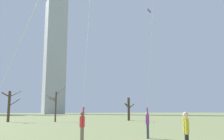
{
  "coord_description": "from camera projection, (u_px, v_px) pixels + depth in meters",
  "views": [
    {
      "loc": [
        -7.5,
        -8.91,
        1.65
      ],
      "look_at": [
        0.0,
        6.0,
        4.4
      ],
      "focal_mm": 40.04,
      "sensor_mm": 36.0,
      "label": 1
    }
  ],
  "objects": [
    {
      "name": "distant_kite_high_overhead_purple",
      "position": [
        150.0,
        24.0,
        34.8
      ],
      "size": [
        1.9,
        1.7,
        15.91
      ],
      "color": "purple",
      "rests_on": "ground"
    },
    {
      "name": "skyline_tall_tower",
      "position": [
        55.0,
        56.0,
        142.82
      ],
      "size": [
        11.19,
        8.99,
        70.85
      ],
      "color": "#B2B2B7",
      "rests_on": "ground"
    },
    {
      "name": "bare_tree_leftmost",
      "position": [
        56.0,
        105.0,
        38.42
      ],
      "size": [
        2.45,
        2.45,
        5.34
      ],
      "color": "#4C3828",
      "rests_on": "ground"
    },
    {
      "name": "bare_tree_rightmost",
      "position": [
        129.0,
        109.0,
        43.89
      ],
      "size": [
        1.74,
        1.88,
        4.0
      ],
      "color": "#423326",
      "rests_on": "ground"
    },
    {
      "name": "kite_flyer_midfield_right_teal",
      "position": [
        150.0,
        85.0,
        14.75
      ],
      "size": [
        3.93,
        8.33,
        21.49
      ],
      "color": "#33384C",
      "rests_on": "ground"
    },
    {
      "name": "bystander_watching_nearby",
      "position": [
        186.0,
        131.0,
        9.26
      ],
      "size": [
        0.37,
        0.41,
        1.62
      ],
      "color": "black",
      "rests_on": "ground"
    },
    {
      "name": "kite_flyer_midfield_center_orange",
      "position": [
        85.0,
        80.0,
        14.2
      ],
      "size": [
        2.92,
        5.43,
        12.28
      ],
      "color": "#726656",
      "rests_on": "ground"
    },
    {
      "name": "bare_tree_right_of_center",
      "position": [
        9.0,
        105.0,
        38.15
      ],
      "size": [
        2.85,
        1.35,
        4.74
      ],
      "color": "#4C3828",
      "rests_on": "ground"
    }
  ]
}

